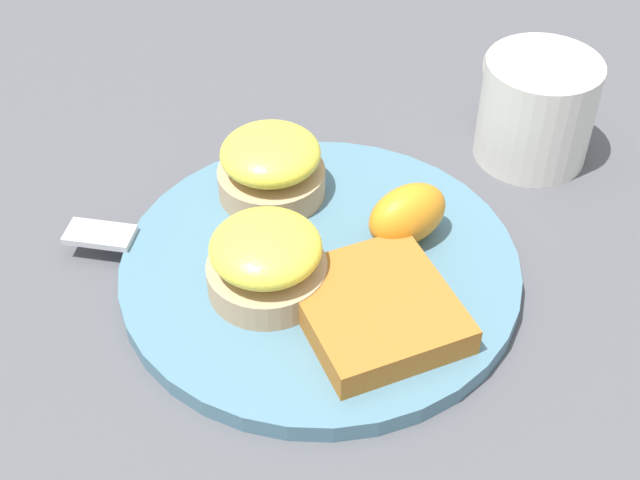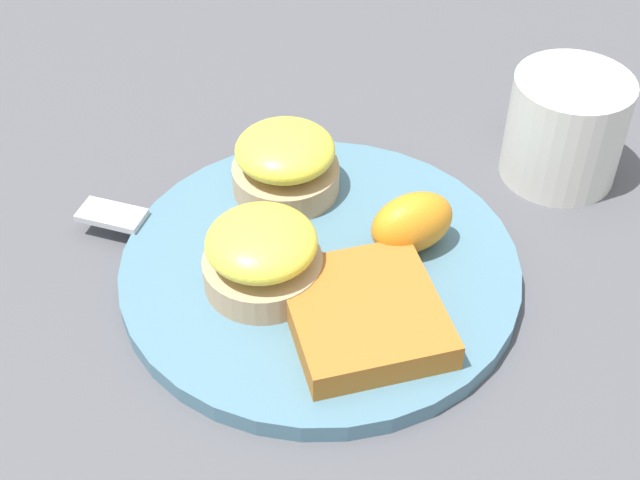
{
  "view_description": "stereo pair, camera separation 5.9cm",
  "coord_description": "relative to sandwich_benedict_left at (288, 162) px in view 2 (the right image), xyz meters",
  "views": [
    {
      "loc": [
        -0.39,
        0.19,
        0.44
      ],
      "look_at": [
        0.0,
        0.0,
        0.03
      ],
      "focal_mm": 50.0,
      "sensor_mm": 36.0,
      "label": 1
    },
    {
      "loc": [
        -0.41,
        0.13,
        0.44
      ],
      "look_at": [
        0.0,
        0.0,
        0.03
      ],
      "focal_mm": 50.0,
      "sensor_mm": 36.0,
      "label": 2
    }
  ],
  "objects": [
    {
      "name": "ground_plane",
      "position": [
        -0.08,
        0.0,
        -0.04
      ],
      "size": [
        1.1,
        1.1,
        0.0
      ],
      "primitive_type": "plane",
      "color": "#4C4C51"
    },
    {
      "name": "plate",
      "position": [
        -0.08,
        0.0,
        -0.03
      ],
      "size": [
        0.27,
        0.27,
        0.01
      ],
      "primitive_type": "cylinder",
      "color": "slate",
      "rests_on": "ground_plane"
    },
    {
      "name": "sandwich_benedict_left",
      "position": [
        0.0,
        0.0,
        0.0
      ],
      "size": [
        0.08,
        0.08,
        0.05
      ],
      "color": "tan",
      "rests_on": "plate"
    },
    {
      "name": "sandwich_benedict_right",
      "position": [
        -0.09,
        0.04,
        0.0
      ],
      "size": [
        0.08,
        0.08,
        0.05
      ],
      "color": "tan",
      "rests_on": "plate"
    },
    {
      "name": "hashbrown_patty",
      "position": [
        -0.14,
        -0.01,
        -0.01
      ],
      "size": [
        0.11,
        0.1,
        0.02
      ],
      "primitive_type": "cube",
      "rotation": [
        0.0,
        0.0,
        -0.05
      ],
      "color": "#A96524",
      "rests_on": "plate"
    },
    {
      "name": "orange_wedge",
      "position": [
        -0.09,
        -0.06,
        -0.0
      ],
      "size": [
        0.04,
        0.06,
        0.04
      ],
      "primitive_type": "ellipsoid",
      "rotation": [
        0.0,
        0.0,
        4.84
      ],
      "color": "orange",
      "rests_on": "plate"
    },
    {
      "name": "fork",
      "position": [
        -0.04,
        0.07,
        -0.02
      ],
      "size": [
        0.15,
        0.2,
        0.0
      ],
      "color": "silver",
      "rests_on": "plate"
    },
    {
      "name": "cup",
      "position": [
        -0.03,
        -0.21,
        0.0
      ],
      "size": [
        0.12,
        0.09,
        0.08
      ],
      "color": "silver",
      "rests_on": "ground_plane"
    }
  ]
}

